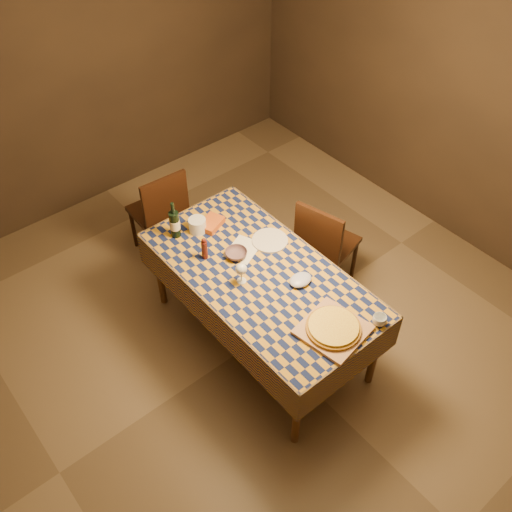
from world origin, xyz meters
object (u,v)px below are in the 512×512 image
at_px(dining_table, 260,280).
at_px(bowl, 236,254).
at_px(wine_bottle, 175,224).
at_px(pizza, 333,327).
at_px(chair_far, 161,210).
at_px(white_plate, 270,240).
at_px(cutting_board, 333,330).
at_px(chair_right, 324,242).

distance_m(dining_table, bowl, 0.26).
xyz_separation_m(bowl, wine_bottle, (-0.21, 0.47, 0.09)).
xyz_separation_m(pizza, chair_far, (-0.05, 2.01, -0.29)).
bearing_deg(wine_bottle, white_plate, -45.11).
distance_m(cutting_board, bowl, 0.95).
height_order(dining_table, wine_bottle, wine_bottle).
xyz_separation_m(cutting_board, wine_bottle, (-0.27, 1.42, 0.10)).
bearing_deg(pizza, cutting_board, 98.88).
height_order(cutting_board, chair_far, chair_far).
xyz_separation_m(dining_table, wine_bottle, (-0.24, 0.72, 0.19)).
bearing_deg(chair_far, cutting_board, -88.44).
bearing_deg(cutting_board, chair_far, 91.56).
height_order(cutting_board, chair_right, chair_right).
xyz_separation_m(dining_table, cutting_board, (0.02, -0.70, 0.09)).
height_order(dining_table, chair_far, chair_far).
bearing_deg(wine_bottle, chair_far, 70.35).
relative_size(white_plate, chair_right, 0.29).
relative_size(cutting_board, chair_far, 0.42).
relative_size(dining_table, chair_right, 1.98).
bearing_deg(chair_right, pizza, -132.51).
bearing_deg(bowl, chair_right, -9.32).
bearing_deg(pizza, chair_far, 91.56).
bearing_deg(wine_bottle, bowl, -66.04).
relative_size(bowl, chair_right, 0.18).
bearing_deg(chair_far, bowl, -90.03).
bearing_deg(white_plate, chair_right, -10.82).
height_order(wine_bottle, chair_far, wine_bottle).
xyz_separation_m(dining_table, white_plate, (0.27, 0.21, 0.08)).
distance_m(cutting_board, pizza, 0.03).
xyz_separation_m(wine_bottle, chair_right, (1.01, -0.61, -0.36)).
xyz_separation_m(dining_table, chair_far, (-0.03, 1.31, -0.17)).
xyz_separation_m(dining_table, chair_right, (0.77, 0.11, -0.17)).
bearing_deg(cutting_board, bowl, 93.34).
relative_size(dining_table, chair_far, 1.98).
xyz_separation_m(cutting_board, chair_far, (-0.05, 2.01, -0.26)).
xyz_separation_m(wine_bottle, white_plate, (0.51, -0.51, -0.11)).
distance_m(wine_bottle, chair_far, 0.73).
bearing_deg(wine_bottle, cutting_board, -79.38).
relative_size(pizza, bowl, 2.31).
distance_m(pizza, white_plate, 0.94).
xyz_separation_m(white_plate, chair_right, (0.50, -0.10, -0.26)).
bearing_deg(white_plate, chair_far, 105.05).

